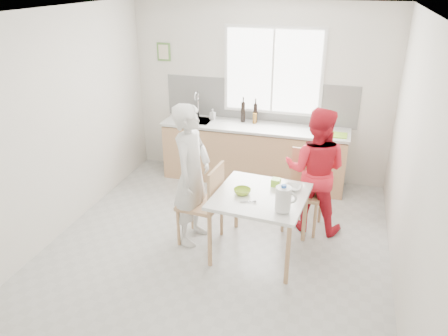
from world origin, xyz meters
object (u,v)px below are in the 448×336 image
object	(u,v)px
chair_left	(206,201)
person_white	(192,175)
person_red	(315,171)
chair_far	(305,186)
bowl_white	(292,188)
bowl_green	(242,191)
dining_table	(260,201)
wine_bottle_a	(243,112)
wine_bottle_b	(255,113)
milk_jug	(284,199)

from	to	relation	value
chair_left	person_white	size ratio (longest dim) A/B	0.58
person_red	chair_far	bearing A→B (deg)	-15.32
bowl_white	bowl_green	bearing A→B (deg)	-153.98
dining_table	person_white	bearing A→B (deg)	175.06
wine_bottle_a	person_white	bearing A→B (deg)	-93.80
bowl_white	wine_bottle_b	world-z (taller)	wine_bottle_b
wine_bottle_a	wine_bottle_b	distance (m)	0.19
person_red	bowl_white	bearing A→B (deg)	73.27
wine_bottle_b	wine_bottle_a	bearing A→B (deg)	-168.97
person_white	person_red	bearing A→B (deg)	-58.72
wine_bottle_a	wine_bottle_b	bearing A→B (deg)	11.03
chair_left	person_red	distance (m)	1.41
bowl_green	milk_jug	size ratio (longest dim) A/B	0.67
bowl_white	person_white	bearing A→B (deg)	-172.63
dining_table	chair_far	size ratio (longest dim) A/B	1.07
chair_far	bowl_white	distance (m)	0.63
chair_left	bowl_green	world-z (taller)	chair_left
person_white	wine_bottle_b	xyz separation A→B (m)	(0.32, 2.00, 0.20)
bowl_white	milk_jug	world-z (taller)	milk_jug
bowl_white	wine_bottle_b	xyz separation A→B (m)	(-0.85, 1.85, 0.28)
chair_left	wine_bottle_b	size ratio (longest dim) A/B	3.38
person_white	milk_jug	bearing A→B (deg)	-103.44
chair_left	wine_bottle_a	xyz separation A→B (m)	(-0.04, 1.98, 0.52)
chair_left	milk_jug	distance (m)	1.10
chair_left	wine_bottle_a	bearing A→B (deg)	-173.87
wine_bottle_b	chair_far	bearing A→B (deg)	-53.49
person_red	wine_bottle_b	distance (m)	1.71
person_white	wine_bottle_a	world-z (taller)	person_white
chair_far	bowl_green	xyz separation A→B (m)	(-0.62, -0.83, 0.24)
dining_table	milk_jug	xyz separation A→B (m)	(0.30, -0.31, 0.24)
chair_far	person_red	size ratio (longest dim) A/B	0.63
dining_table	person_white	distance (m)	0.86
bowl_green	wine_bottle_a	distance (m)	2.15
chair_far	bowl_white	bearing A→B (deg)	-94.96
chair_far	bowl_white	size ratio (longest dim) A/B	5.17
person_red	chair_left	bearing A→B (deg)	34.97
wine_bottle_a	dining_table	bearing A→B (deg)	-70.71
chair_left	bowl_green	distance (m)	0.53
dining_table	chair_far	distance (m)	0.91
bowl_green	wine_bottle_b	xyz separation A→B (m)	(-0.32, 2.10, 0.27)
dining_table	person_white	size ratio (longest dim) A/B	0.62
person_white	bowl_green	xyz separation A→B (m)	(0.64, -0.11, -0.07)
chair_left	bowl_green	xyz separation A→B (m)	(0.47, -0.09, 0.24)
chair_far	wine_bottle_b	size ratio (longest dim) A/B	3.37
bowl_white	wine_bottle_a	bearing A→B (deg)	119.68
person_white	wine_bottle_b	size ratio (longest dim) A/B	5.78
chair_far	milk_jug	xyz separation A→B (m)	(-0.12, -1.10, 0.37)
bowl_white	chair_left	bearing A→B (deg)	-170.53
person_red	milk_jug	bearing A→B (deg)	82.60
bowl_white	milk_jug	bearing A→B (deg)	-92.30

